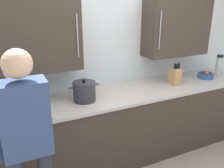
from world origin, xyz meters
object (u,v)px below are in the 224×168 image
(fruit_bowl, at_px, (206,75))
(microwave_oven, at_px, (3,99))
(person_figure, at_px, (27,140))
(stock_pot, at_px, (84,91))
(knife_block, at_px, (175,76))
(thermos_flask, at_px, (219,65))

(fruit_bowl, bearing_deg, microwave_oven, 178.93)
(fruit_bowl, distance_m, person_figure, 2.62)
(stock_pot, bearing_deg, person_figure, -133.70)
(microwave_oven, bearing_deg, knife_block, -1.95)
(knife_block, relative_size, thermos_flask, 0.97)
(stock_pot, distance_m, thermos_flask, 2.07)
(fruit_bowl, relative_size, thermos_flask, 0.71)
(microwave_oven, xyz_separation_m, thermos_flask, (2.89, -0.04, 0.01))
(knife_block, bearing_deg, thermos_flask, 2.38)
(person_figure, bearing_deg, knife_block, 20.28)
(microwave_oven, bearing_deg, thermos_flask, -0.71)
(thermos_flask, bearing_deg, fruit_bowl, -176.91)
(thermos_flask, xyz_separation_m, person_figure, (-2.76, -0.75, -0.05))
(stock_pot, relative_size, person_figure, 0.21)
(fruit_bowl, xyz_separation_m, thermos_flask, (0.25, 0.01, 0.11))
(stock_pot, relative_size, thermos_flask, 1.14)
(microwave_oven, relative_size, fruit_bowl, 3.52)
(stock_pot, height_order, fruit_bowl, stock_pot)
(stock_pot, distance_m, fruit_bowl, 1.82)
(stock_pot, bearing_deg, microwave_oven, 175.48)
(stock_pot, bearing_deg, fruit_bowl, 0.48)
(knife_block, xyz_separation_m, person_figure, (-1.93, -0.71, -0.01))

